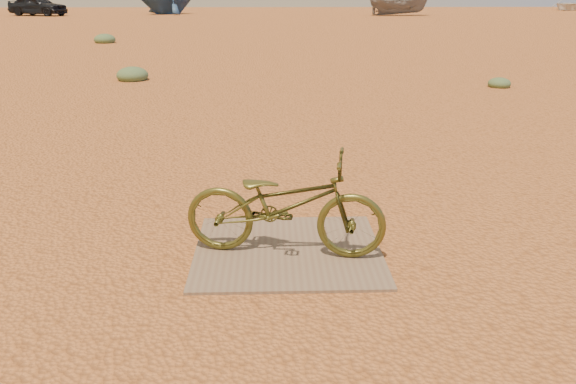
{
  "coord_description": "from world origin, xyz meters",
  "views": [
    {
      "loc": [
        -0.16,
        -3.88,
        1.88
      ],
      "look_at": [
        -0.03,
        -0.03,
        0.48
      ],
      "focal_mm": 35.0,
      "sensor_mm": 36.0,
      "label": 1
    }
  ],
  "objects_px": {
    "bicycle": "(285,205)",
    "boat_far_right": "(569,5)",
    "car": "(37,5)",
    "plywood_board": "(288,250)",
    "boat_mid_right": "(400,3)"
  },
  "relations": [
    {
      "from": "bicycle",
      "to": "boat_far_right",
      "type": "bearing_deg",
      "value": -19.53
    },
    {
      "from": "car",
      "to": "boat_far_right",
      "type": "xyz_separation_m",
      "value": [
        44.77,
        10.14,
        -0.25
      ]
    },
    {
      "from": "plywood_board",
      "to": "boat_mid_right",
      "type": "xyz_separation_m",
      "value": [
        9.46,
        39.4,
        0.89
      ]
    },
    {
      "from": "plywood_board",
      "to": "bicycle",
      "type": "relative_size",
      "value": 0.96
    },
    {
      "from": "boat_mid_right",
      "to": "boat_far_right",
      "type": "distance_m",
      "value": 21.11
    },
    {
      "from": "plywood_board",
      "to": "boat_mid_right",
      "type": "bearing_deg",
      "value": 76.5
    },
    {
      "from": "plywood_board",
      "to": "bicycle",
      "type": "height_order",
      "value": "bicycle"
    },
    {
      "from": "bicycle",
      "to": "boat_mid_right",
      "type": "xyz_separation_m",
      "value": [
        9.48,
        39.46,
        0.49
      ]
    },
    {
      "from": "car",
      "to": "boat_far_right",
      "type": "height_order",
      "value": "car"
    },
    {
      "from": "plywood_board",
      "to": "boat_far_right",
      "type": "relative_size",
      "value": 0.3
    },
    {
      "from": "car",
      "to": "boat_mid_right",
      "type": "relative_size",
      "value": 0.93
    },
    {
      "from": "bicycle",
      "to": "plywood_board",
      "type": "bearing_deg",
      "value": -13.19
    },
    {
      "from": "bicycle",
      "to": "car",
      "type": "height_order",
      "value": "car"
    },
    {
      "from": "plywood_board",
      "to": "boat_mid_right",
      "type": "relative_size",
      "value": 0.3
    },
    {
      "from": "boat_mid_right",
      "to": "boat_far_right",
      "type": "relative_size",
      "value": 1.0
    }
  ]
}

